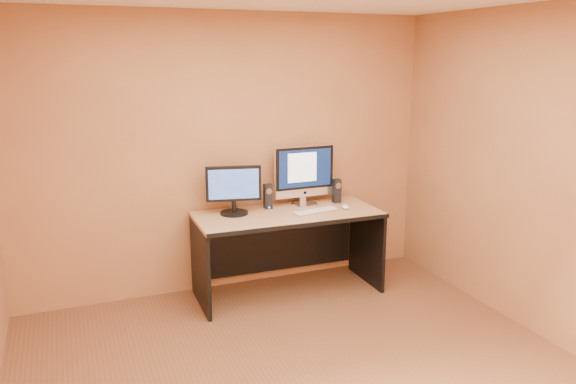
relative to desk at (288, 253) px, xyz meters
name	(u,v)px	position (x,y,z in m)	size (l,w,h in m)	color
walls	(320,205)	(-0.43, -1.59, 0.91)	(4.00, 4.00, 2.60)	#A16D41
desk	(288,253)	(0.00, 0.00, 0.00)	(1.70, 0.75, 0.79)	tan
imac	(305,175)	(0.26, 0.21, 0.69)	(0.61, 0.22, 0.59)	silver
second_monitor	(234,190)	(-0.47, 0.15, 0.62)	(0.51, 0.26, 0.45)	black
speaker_left	(268,196)	(-0.12, 0.22, 0.51)	(0.07, 0.08, 0.23)	black
speaker_right	(337,191)	(0.59, 0.17, 0.51)	(0.07, 0.08, 0.23)	black
keyboard	(316,211)	(0.25, -0.07, 0.40)	(0.46, 0.12, 0.02)	silver
mouse	(345,207)	(0.56, -0.07, 0.41)	(0.06, 0.11, 0.04)	white
cable_a	(308,201)	(0.35, 0.32, 0.40)	(0.01, 0.01, 0.23)	black
cable_b	(293,202)	(0.20, 0.35, 0.40)	(0.01, 0.01, 0.19)	black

